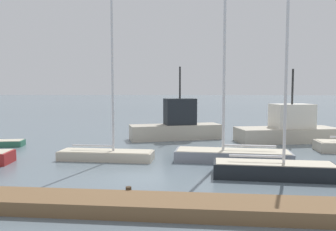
{
  "coord_description": "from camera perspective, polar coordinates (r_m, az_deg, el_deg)",
  "views": [
    {
      "loc": [
        2.96,
        -16.93,
        4.65
      ],
      "look_at": [
        0.0,
        12.56,
        2.35
      ],
      "focal_mm": 34.97,
      "sensor_mm": 36.0,
      "label": 1
    }
  ],
  "objects": [
    {
      "name": "ground_plane",
      "position": [
        17.8,
        -4.11,
        -10.72
      ],
      "size": [
        600.0,
        600.0,
        0.0
      ],
      "primitive_type": "plane",
      "color": "slate"
    },
    {
      "name": "dock_pier",
      "position": [
        13.13,
        -7.91,
        -15.1
      ],
      "size": [
        27.81,
        2.12,
        0.65
      ],
      "color": "brown",
      "rests_on": "ground_plane"
    },
    {
      "name": "sailboat_0",
      "position": [
        22.33,
        -10.71,
        -6.38
      ],
      "size": [
        6.33,
        1.8,
        10.55
      ],
      "rotation": [
        0.0,
        0.0,
        -0.02
      ],
      "color": "#BCB29E",
      "rests_on": "ground_plane"
    },
    {
      "name": "sailboat_2",
      "position": [
        21.92,
        11.11,
        -6.43
      ],
      "size": [
        7.55,
        2.55,
        11.93
      ],
      "rotation": [
        0.0,
        0.0,
        3.08
      ],
      "color": "gray",
      "rests_on": "ground_plane"
    },
    {
      "name": "sailboat_5",
      "position": [
        18.42,
        17.95,
        -8.76
      ],
      "size": [
        6.38,
        2.0,
        9.19
      ],
      "rotation": [
        0.0,
        0.0,
        -0.04
      ],
      "color": "black",
      "rests_on": "ground_plane"
    },
    {
      "name": "fishing_boat_0",
      "position": [
        31.49,
        20.22,
        -2.13
      ],
      "size": [
        9.46,
        5.16,
        6.55
      ],
      "rotation": [
        0.0,
        0.0,
        0.24
      ],
      "color": "#BCB29E",
      "rests_on": "ground_plane"
    },
    {
      "name": "fishing_boat_2",
      "position": [
        31.09,
        1.55,
        -1.75
      ],
      "size": [
        8.89,
        5.12,
        6.86
      ],
      "rotation": [
        0.0,
        0.0,
        0.34
      ],
      "color": "#BCB29E",
      "rests_on": "ground_plane"
    }
  ]
}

